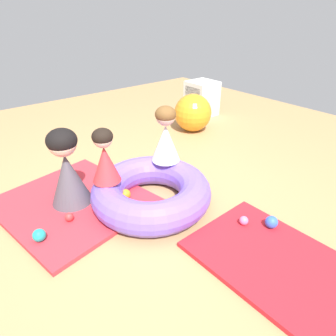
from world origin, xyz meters
TOP-DOWN VIEW (x-y plane):
  - ground_plane at (0.00, 0.00)m, footprint 8.00×8.00m
  - gym_mat_near_left at (1.31, 0.29)m, footprint 1.50×0.88m
  - gym_mat_far_left at (-0.46, -0.55)m, footprint 1.46×1.38m
  - inflatable_cushion at (0.01, 0.03)m, footprint 1.10×1.10m
  - child_in_white at (-0.18, 0.36)m, footprint 0.30×0.30m
  - child_in_red at (-0.20, -0.30)m, footprint 0.30×0.30m
  - adult_seated at (-0.46, -0.55)m, footprint 0.50×0.50m
  - play_ball_teal at (-0.11, -0.96)m, footprint 0.10×0.10m
  - play_ball_red at (-0.20, -0.69)m, footprint 0.08×0.08m
  - play_ball_orange at (-0.17, -0.14)m, footprint 0.10×0.10m
  - play_ball_blue at (0.94, 0.57)m, footprint 0.10×0.10m
  - play_ball_yellow at (0.01, -0.37)m, footprint 0.09×0.09m
  - play_ball_pink at (0.77, 0.43)m, footprint 0.08×0.08m
  - exercise_ball_large at (-1.13, 1.63)m, footprint 0.55×0.55m
  - storage_cube at (-1.57, 2.22)m, footprint 0.44×0.44m

SIDE VIEW (x-z plane):
  - ground_plane at x=0.00m, z-range 0.00..0.00m
  - gym_mat_near_left at x=1.31m, z-range 0.00..0.04m
  - gym_mat_far_left at x=-0.46m, z-range 0.00..0.04m
  - play_ball_pink at x=0.77m, z-range 0.04..0.12m
  - play_ball_red at x=-0.20m, z-range 0.04..0.12m
  - play_ball_yellow at x=0.01m, z-range 0.04..0.13m
  - play_ball_orange at x=-0.17m, z-range 0.04..0.14m
  - play_ball_teal at x=-0.11m, z-range 0.04..0.14m
  - play_ball_blue at x=0.94m, z-range 0.04..0.14m
  - inflatable_cushion at x=0.01m, z-range 0.00..0.29m
  - exercise_ball_large at x=-1.13m, z-range 0.00..0.55m
  - storage_cube at x=-1.57m, z-range 0.00..0.56m
  - adult_seated at x=-0.46m, z-range 0.03..0.75m
  - child_in_red at x=-0.20m, z-range 0.28..0.77m
  - child_in_white at x=-0.18m, z-range 0.28..0.84m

